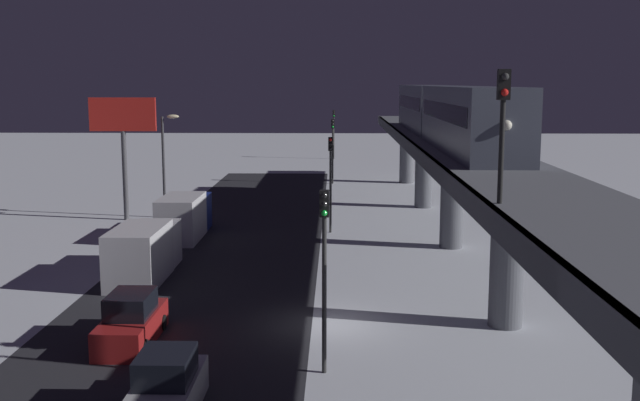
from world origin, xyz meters
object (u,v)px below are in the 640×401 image
box_truck (144,252)px  traffic_light_distant (334,127)px  commercial_billboard (123,126)px  traffic_light_mid (331,170)px  traffic_light_far (333,142)px  delivery_van (184,216)px  rail_signal (503,113)px  traffic_light_near (324,255)px  subway_train (444,111)px  sedan_red (131,323)px  sedan_silver (166,390)px

box_truck → traffic_light_distant: (-9.50, -61.65, 2.85)m
commercial_billboard → box_truck: bearing=108.5°
box_truck → traffic_light_mid: traffic_light_mid is taller
traffic_light_far → delivery_van: bearing=70.2°
delivery_van → traffic_light_distant: bearing=-100.5°
rail_signal → commercial_billboard: (20.34, -31.63, -2.25)m
traffic_light_near → traffic_light_far: 49.65m
subway_train → traffic_light_distant: bearing=-81.6°
rail_signal → sedan_red: rail_signal is taller
sedan_red → traffic_light_near: size_ratio=0.74×
traffic_light_far → rail_signal: bearing=95.8°
traffic_light_far → subway_train: bearing=106.5°
subway_train → rail_signal: bearing=85.6°
subway_train → traffic_light_distant: 50.48m
delivery_van → traffic_light_near: (-9.50, 23.22, 2.85)m
subway_train → traffic_light_near: (7.39, 24.70, -3.93)m
delivery_van → traffic_light_distant: size_ratio=1.16×
traffic_light_mid → traffic_light_far: 24.83m
box_truck → traffic_light_mid: bearing=-128.4°
rail_signal → sedan_red: size_ratio=0.84×
rail_signal → box_truck: size_ratio=0.54×
subway_train → commercial_billboard: (22.40, -4.57, -1.30)m
traffic_light_near → traffic_light_mid: 24.83m
sedan_silver → rail_signal: bearing=6.3°
sedan_red → traffic_light_distant: traffic_light_distant is taller
delivery_van → subway_train: bearing=-175.0°
delivery_van → traffic_light_mid: size_ratio=1.16×
subway_train → traffic_light_far: bearing=-73.5°
box_truck → traffic_light_distant: size_ratio=1.16×
traffic_light_far → commercial_billboard: (15.01, 20.38, 2.63)m
rail_signal → traffic_light_mid: rail_signal is taller
delivery_van → traffic_light_mid: bearing=-170.4°
rail_signal → sedan_red: (12.83, -5.30, -8.29)m
traffic_light_distant → commercial_billboard: commercial_billboard is taller
subway_train → commercial_billboard: 22.90m
sedan_red → traffic_light_near: 8.75m
subway_train → traffic_light_mid: (7.39, -0.13, -3.93)m
traffic_light_far → commercial_billboard: 25.45m
rail_signal → delivery_van: size_ratio=0.54×
sedan_silver → commercial_billboard: size_ratio=0.49×
rail_signal → sedan_red: 16.17m
subway_train → traffic_light_distant: subway_train is taller
traffic_light_near → traffic_light_distant: bearing=-90.0°
traffic_light_distant → traffic_light_near: bearing=90.0°
subway_train → traffic_light_far: subway_train is taller
box_truck → sedan_silver: bearing=106.4°
rail_signal → box_truck: (14.83, -15.19, -7.73)m
box_truck → traffic_light_near: (-9.50, 12.83, 2.85)m
sedan_red → commercial_billboard: (7.51, -26.33, 6.04)m
rail_signal → traffic_light_mid: 28.13m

